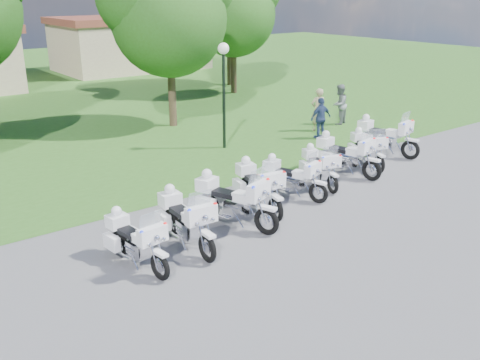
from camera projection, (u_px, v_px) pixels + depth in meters
ground at (260, 226)px, 14.51m from camera, size 100.00×100.00×0.00m
motorcycle_0 at (135, 240)px, 12.28m from camera, size 0.92×2.28×1.54m
motorcycle_1 at (185, 219)px, 13.22m from camera, size 0.90×2.53×1.70m
motorcycle_2 at (232, 199)px, 14.37m from camera, size 1.41×2.54×1.77m
motorcycle_3 at (258, 185)px, 15.50m from camera, size 1.12×2.50×1.69m
motorcycle_4 at (291, 177)px, 16.43m from camera, size 1.17×2.23×1.54m
motorcycle_5 at (319, 166)px, 17.48m from camera, size 1.13×2.15×1.49m
motorcycle_6 at (345, 154)px, 18.44m from camera, size 1.15×2.54×1.72m
motorcycle_7 at (367, 148)px, 19.41m from camera, size 1.26×2.17×1.53m
motorcycle_8 at (384, 135)px, 20.70m from camera, size 1.21×2.63×1.78m
lamp_post at (224, 70)px, 20.68m from camera, size 0.44×0.44×4.17m
tree_2 at (167, 7)px, 23.50m from camera, size 6.08×5.19×8.11m
tree_3 at (233, 6)px, 31.58m from camera, size 5.84×4.99×7.79m
building_east at (130, 43)px, 42.61m from camera, size 11.44×7.28×4.10m
bystander_a at (318, 110)px, 24.05m from camera, size 0.81×0.66×1.93m
bystander_b at (339, 105)px, 25.21m from camera, size 1.12×1.01×1.90m
bystander_c at (321, 118)px, 22.81m from camera, size 1.07×0.52×1.77m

